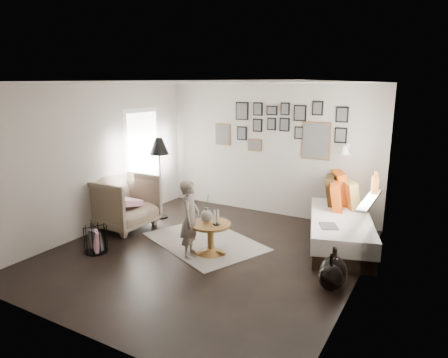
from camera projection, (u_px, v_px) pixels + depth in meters
The scene contains 23 objects.
ground at pixel (205, 253), 6.23m from camera, with size 4.80×4.80×0.00m, color black.
wall_back at pixel (269, 150), 7.96m from camera, with size 4.50×4.50×0.00m, color #A49A8F.
wall_front at pixel (73, 218), 3.90m from camera, with size 4.50×4.50×0.00m, color #A49A8F.
wall_left at pixel (96, 159), 7.01m from camera, with size 4.80×4.80×0.00m, color #A49A8F.
wall_right at pixel (361, 192), 4.84m from camera, with size 4.80×4.80×0.00m, color #A49A8F.
ceiling at pixel (203, 82), 5.63m from camera, with size 4.80×4.80×0.00m, color white.
door_left at pixel (143, 162), 8.08m from camera, with size 0.00×2.14×2.14m.
window_right at pixel (372, 194), 6.10m from camera, with size 0.15×1.32×1.30m.
gallery_wall at pixel (283, 129), 7.70m from camera, with size 2.74×0.03×1.08m.
wall_sconce at pixel (345, 150), 6.95m from camera, with size 0.18×0.36×0.16m.
rug at pixel (205, 241), 6.69m from camera, with size 1.94×1.36×0.01m, color beige.
pedestal_table at pixel (211, 240), 6.17m from camera, with size 0.63×0.63×0.50m.
vase at pixel (207, 214), 6.13m from camera, with size 0.18×0.18×0.45m.
candles at pixel (217, 217), 6.03m from camera, with size 0.11×0.11×0.24m.
daybed at pixel (342, 225), 6.56m from camera, with size 1.52×2.33×1.07m.
magazine_on_daybed at pixel (329, 226), 5.99m from camera, with size 0.24×0.33×0.02m, color black.
armchair at pixel (123, 202), 7.28m from camera, with size 1.03×1.06×0.96m, color brown.
armchair_cushion at pixel (126, 202), 7.30m from camera, with size 0.44×0.44×0.11m, color white.
floor_lamp at pixel (159, 149), 7.61m from camera, with size 0.37×0.37×1.59m.
magazine_basket at pixel (96, 239), 6.24m from camera, with size 0.44×0.44×0.43m.
demijohn_large at pixel (333, 271), 5.17m from camera, with size 0.36×0.36×0.54m.
demijohn_small at pixel (331, 277), 5.07m from camera, with size 0.32×0.32×0.49m.
child at pixel (190, 219), 6.01m from camera, with size 0.43×0.28×1.19m, color #6B5E54.
Camera 1 is at (3.12, -4.89, 2.57)m, focal length 32.00 mm.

